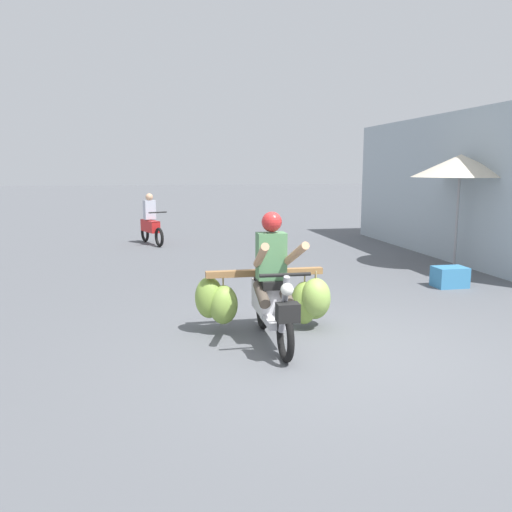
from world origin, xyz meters
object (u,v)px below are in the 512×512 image
Objects in this scene: motorbike_main_loaded at (275,295)px; market_umbrella_near_shop at (460,166)px; produce_crate at (450,277)px; motorbike_distant_ahead_left at (151,224)px.

market_umbrella_near_shop reaches higher than motorbike_main_loaded.
market_umbrella_near_shop is 2.76m from produce_crate.
motorbike_main_loaded is at bearing -79.78° from motorbike_distant_ahead_left.
motorbike_distant_ahead_left is at bearing 142.59° from market_umbrella_near_shop.
market_umbrella_near_shop is (6.28, -4.81, 1.56)m from motorbike_distant_ahead_left.
motorbike_main_loaded is 3.28× the size of produce_crate.
motorbike_distant_ahead_left is 0.65× the size of market_umbrella_near_shop.
produce_crate is at bearing -124.51° from market_umbrella_near_shop.
motorbike_distant_ahead_left is (-1.51, 8.39, 0.05)m from motorbike_main_loaded.
motorbike_distant_ahead_left is 8.06m from market_umbrella_near_shop.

